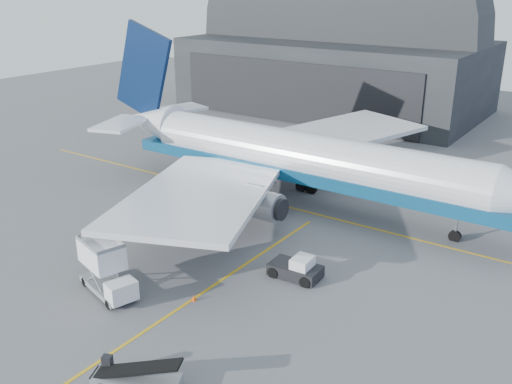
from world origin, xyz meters
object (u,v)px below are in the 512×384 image
Objects in this scene: catering_truck at (106,269)px; pushback_tug at (297,269)px; belt_loader_a at (136,378)px; airliner at (292,156)px.

catering_truck is 14.44m from pushback_tug.
catering_truck is 11.37m from belt_loader_a.
catering_truck is at bearing 122.36° from belt_loader_a.
airliner is 31.23m from belt_loader_a.
airliner is at bearing 102.70° from catering_truck.
belt_loader_a is at bearing -75.07° from airliner.
pushback_tug is at bearing 60.34° from catering_truck.
airliner reaches higher than pushback_tug.
catering_truck is (-1.44, -23.65, -2.95)m from airliner.
airliner is 9.43× the size of belt_loader_a.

